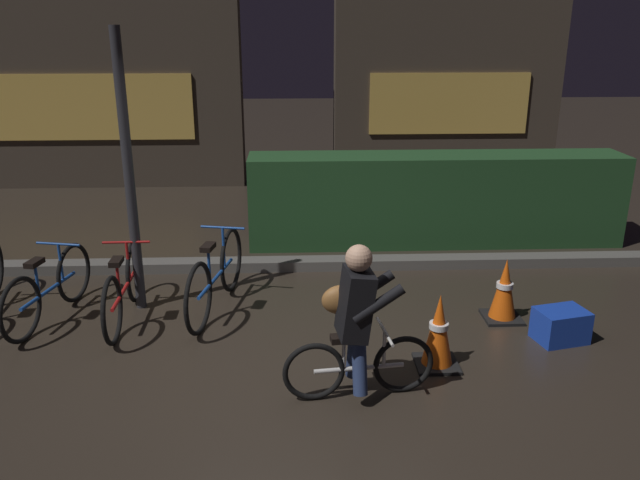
{
  "coord_description": "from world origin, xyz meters",
  "views": [
    {
      "loc": [
        -0.03,
        -4.85,
        2.76
      ],
      "look_at": [
        0.2,
        0.6,
        0.9
      ],
      "focal_mm": 35.9,
      "sensor_mm": 36.0,
      "label": 1
    }
  ],
  "objects_px": {
    "cyclist": "(356,321)",
    "parked_bike_left_mid": "(49,289)",
    "parked_bike_center_right": "(216,276)",
    "blue_crate": "(561,325)",
    "traffic_cone_near": "(438,332)",
    "parked_bike_center_left": "(124,288)",
    "traffic_cone_far": "(504,290)",
    "street_post": "(129,176)"
  },
  "relations": [
    {
      "from": "street_post",
      "to": "traffic_cone_far",
      "type": "relative_size",
      "value": 4.4
    },
    {
      "from": "traffic_cone_far",
      "to": "traffic_cone_near",
      "type": "bearing_deg",
      "value": -133.92
    },
    {
      "from": "traffic_cone_near",
      "to": "cyclist",
      "type": "relative_size",
      "value": 0.52
    },
    {
      "from": "street_post",
      "to": "traffic_cone_far",
      "type": "distance_m",
      "value": 3.78
    },
    {
      "from": "street_post",
      "to": "parked_bike_center_right",
      "type": "height_order",
      "value": "street_post"
    },
    {
      "from": "parked_bike_left_mid",
      "to": "parked_bike_center_left",
      "type": "bearing_deg",
      "value": -81.35
    },
    {
      "from": "parked_bike_center_right",
      "to": "traffic_cone_near",
      "type": "height_order",
      "value": "parked_bike_center_right"
    },
    {
      "from": "parked_bike_center_left",
      "to": "blue_crate",
      "type": "relative_size",
      "value": 3.57
    },
    {
      "from": "parked_bike_center_right",
      "to": "blue_crate",
      "type": "xyz_separation_m",
      "value": [
        3.2,
        -0.8,
        -0.21
      ]
    },
    {
      "from": "traffic_cone_near",
      "to": "traffic_cone_far",
      "type": "bearing_deg",
      "value": 46.08
    },
    {
      "from": "cyclist",
      "to": "street_post",
      "type": "bearing_deg",
      "value": 133.0
    },
    {
      "from": "parked_bike_center_left",
      "to": "blue_crate",
      "type": "xyz_separation_m",
      "value": [
        4.06,
        -0.6,
        -0.18
      ]
    },
    {
      "from": "parked_bike_center_left",
      "to": "traffic_cone_far",
      "type": "bearing_deg",
      "value": -93.23
    },
    {
      "from": "parked_bike_center_left",
      "to": "parked_bike_center_right",
      "type": "distance_m",
      "value": 0.89
    },
    {
      "from": "parked_bike_left_mid",
      "to": "cyclist",
      "type": "relative_size",
      "value": 1.21
    },
    {
      "from": "street_post",
      "to": "traffic_cone_near",
      "type": "distance_m",
      "value": 3.23
    },
    {
      "from": "blue_crate",
      "to": "traffic_cone_far",
      "type": "bearing_deg",
      "value": 129.63
    },
    {
      "from": "traffic_cone_near",
      "to": "street_post",
      "type": "bearing_deg",
      "value": 154.83
    },
    {
      "from": "parked_bike_center_right",
      "to": "parked_bike_center_left",
      "type": "bearing_deg",
      "value": 115.03
    },
    {
      "from": "parked_bike_left_mid",
      "to": "traffic_cone_far",
      "type": "relative_size",
      "value": 2.41
    },
    {
      "from": "traffic_cone_near",
      "to": "blue_crate",
      "type": "bearing_deg",
      "value": 18.16
    },
    {
      "from": "parked_bike_center_left",
      "to": "traffic_cone_near",
      "type": "bearing_deg",
      "value": -110.53
    },
    {
      "from": "cyclist",
      "to": "blue_crate",
      "type": "bearing_deg",
      "value": 15.69
    },
    {
      "from": "parked_bike_center_right",
      "to": "traffic_cone_far",
      "type": "height_order",
      "value": "parked_bike_center_right"
    },
    {
      "from": "street_post",
      "to": "parked_bike_left_mid",
      "type": "bearing_deg",
      "value": -162.33
    },
    {
      "from": "traffic_cone_near",
      "to": "cyclist",
      "type": "bearing_deg",
      "value": -150.78
    },
    {
      "from": "street_post",
      "to": "parked_bike_center_left",
      "type": "bearing_deg",
      "value": -104.26
    },
    {
      "from": "blue_crate",
      "to": "cyclist",
      "type": "height_order",
      "value": "cyclist"
    },
    {
      "from": "parked_bike_center_left",
      "to": "parked_bike_center_right",
      "type": "xyz_separation_m",
      "value": [
        0.86,
        0.2,
        0.03
      ]
    },
    {
      "from": "parked_bike_center_right",
      "to": "blue_crate",
      "type": "bearing_deg",
      "value": -92.39
    },
    {
      "from": "street_post",
      "to": "blue_crate",
      "type": "distance_m",
      "value": 4.26
    },
    {
      "from": "parked_bike_center_left",
      "to": "cyclist",
      "type": "bearing_deg",
      "value": -124.98
    },
    {
      "from": "parked_bike_left_mid",
      "to": "traffic_cone_near",
      "type": "distance_m",
      "value": 3.72
    },
    {
      "from": "blue_crate",
      "to": "street_post",
      "type": "bearing_deg",
      "value": 167.27
    },
    {
      "from": "parked_bike_center_right",
      "to": "cyclist",
      "type": "height_order",
      "value": "cyclist"
    },
    {
      "from": "parked_bike_left_mid",
      "to": "parked_bike_center_right",
      "type": "height_order",
      "value": "parked_bike_center_right"
    },
    {
      "from": "parked_bike_center_right",
      "to": "cyclist",
      "type": "relative_size",
      "value": 1.36
    },
    {
      "from": "parked_bike_center_left",
      "to": "traffic_cone_near",
      "type": "distance_m",
      "value": 3.01
    },
    {
      "from": "street_post",
      "to": "parked_bike_left_mid",
      "type": "xyz_separation_m",
      "value": [
        -0.81,
        -0.26,
        -1.05
      ]
    },
    {
      "from": "cyclist",
      "to": "parked_bike_left_mid",
      "type": "bearing_deg",
      "value": 145.97
    },
    {
      "from": "street_post",
      "to": "blue_crate",
      "type": "relative_size",
      "value": 6.23
    },
    {
      "from": "traffic_cone_far",
      "to": "blue_crate",
      "type": "relative_size",
      "value": 1.42
    }
  ]
}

